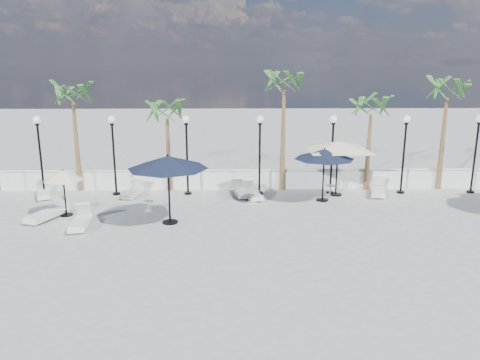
{
  "coord_description": "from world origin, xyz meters",
  "views": [
    {
      "loc": [
        -1.37,
        -15.62,
        6.29
      ],
      "look_at": [
        -1.01,
        3.34,
        1.5
      ],
      "focal_mm": 35.0,
      "sensor_mm": 36.0,
      "label": 1
    }
  ],
  "objects_px": {
    "lounger_1": "(80,221)",
    "lounger_4": "(251,193)",
    "parasol_cream_small": "(63,176)",
    "lounger_6": "(378,190)",
    "lounger_5": "(240,191)",
    "lounger_3": "(133,192)",
    "lounger_0": "(43,192)",
    "lounger_2": "(47,213)",
    "parasol_navy_left": "(168,163)",
    "parasol_cream_sq_a": "(338,142)",
    "parasol_navy_mid": "(324,154)"
  },
  "relations": [
    {
      "from": "lounger_3",
      "to": "lounger_4",
      "type": "height_order",
      "value": "lounger_4"
    },
    {
      "from": "lounger_5",
      "to": "parasol_cream_small",
      "type": "bearing_deg",
      "value": -170.28
    },
    {
      "from": "lounger_4",
      "to": "lounger_5",
      "type": "xyz_separation_m",
      "value": [
        -0.51,
        0.46,
        -0.01
      ]
    },
    {
      "from": "lounger_4",
      "to": "parasol_cream_sq_a",
      "type": "xyz_separation_m",
      "value": [
        4.13,
        0.44,
        2.39
      ]
    },
    {
      "from": "lounger_0",
      "to": "lounger_3",
      "type": "relative_size",
      "value": 1.03
    },
    {
      "from": "lounger_2",
      "to": "parasol_navy_left",
      "type": "bearing_deg",
      "value": 15.46
    },
    {
      "from": "lounger_6",
      "to": "parasol_cream_sq_a",
      "type": "xyz_separation_m",
      "value": [
        -2.07,
        -0.02,
        2.37
      ]
    },
    {
      "from": "lounger_6",
      "to": "lounger_5",
      "type": "bearing_deg",
      "value": -164.09
    },
    {
      "from": "lounger_6",
      "to": "parasol_cream_small",
      "type": "height_order",
      "value": "parasol_cream_small"
    },
    {
      "from": "lounger_5",
      "to": "parasol_cream_small",
      "type": "distance_m",
      "value": 8.1
    },
    {
      "from": "lounger_2",
      "to": "lounger_1",
      "type": "bearing_deg",
      "value": -9.21
    },
    {
      "from": "lounger_1",
      "to": "lounger_5",
      "type": "height_order",
      "value": "lounger_1"
    },
    {
      "from": "lounger_1",
      "to": "lounger_2",
      "type": "xyz_separation_m",
      "value": [
        -1.66,
        0.99,
        0.02
      ]
    },
    {
      "from": "lounger_6",
      "to": "parasol_cream_sq_a",
      "type": "distance_m",
      "value": 3.15
    },
    {
      "from": "lounger_0",
      "to": "parasol_navy_left",
      "type": "height_order",
      "value": "parasol_navy_left"
    },
    {
      "from": "lounger_2",
      "to": "lounger_4",
      "type": "bearing_deg",
      "value": 40.59
    },
    {
      "from": "lounger_5",
      "to": "parasol_navy_mid",
      "type": "xyz_separation_m",
      "value": [
        3.82,
        -0.92,
        1.97
      ]
    },
    {
      "from": "parasol_navy_mid",
      "to": "parasol_cream_small",
      "type": "xyz_separation_m",
      "value": [
        -11.22,
        -2.0,
        -0.48
      ]
    },
    {
      "from": "lounger_0",
      "to": "lounger_6",
      "type": "bearing_deg",
      "value": -22.24
    },
    {
      "from": "lounger_0",
      "to": "parasol_cream_sq_a",
      "type": "distance_m",
      "value": 14.31
    },
    {
      "from": "lounger_4",
      "to": "lounger_6",
      "type": "distance_m",
      "value": 6.22
    },
    {
      "from": "lounger_6",
      "to": "lounger_1",
      "type": "bearing_deg",
      "value": -145.59
    },
    {
      "from": "lounger_4",
      "to": "lounger_3",
      "type": "bearing_deg",
      "value": 157.86
    },
    {
      "from": "lounger_2",
      "to": "parasol_cream_sq_a",
      "type": "relative_size",
      "value": 0.37
    },
    {
      "from": "lounger_1",
      "to": "parasol_cream_sq_a",
      "type": "bearing_deg",
      "value": 14.96
    },
    {
      "from": "lounger_3",
      "to": "parasol_cream_sq_a",
      "type": "relative_size",
      "value": 0.32
    },
    {
      "from": "lounger_3",
      "to": "parasol_cream_small",
      "type": "bearing_deg",
      "value": -119.45
    },
    {
      "from": "lounger_1",
      "to": "lounger_4",
      "type": "height_order",
      "value": "lounger_1"
    },
    {
      "from": "lounger_1",
      "to": "parasol_cream_small",
      "type": "distance_m",
      "value": 2.32
    },
    {
      "from": "lounger_5",
      "to": "lounger_6",
      "type": "height_order",
      "value": "lounger_6"
    },
    {
      "from": "parasol_navy_left",
      "to": "parasol_navy_mid",
      "type": "distance_m",
      "value": 7.38
    },
    {
      "from": "lounger_5",
      "to": "lounger_6",
      "type": "distance_m",
      "value": 6.72
    },
    {
      "from": "lounger_3",
      "to": "parasol_navy_left",
      "type": "distance_m",
      "value": 5.08
    },
    {
      "from": "parasol_navy_mid",
      "to": "parasol_cream_small",
      "type": "bearing_deg",
      "value": -169.89
    },
    {
      "from": "lounger_2",
      "to": "lounger_6",
      "type": "relative_size",
      "value": 1.05
    },
    {
      "from": "parasol_navy_mid",
      "to": "parasol_cream_sq_a",
      "type": "relative_size",
      "value": 0.48
    },
    {
      "from": "lounger_1",
      "to": "lounger_4",
      "type": "distance_m",
      "value": 7.92
    },
    {
      "from": "lounger_4",
      "to": "parasol_cream_sq_a",
      "type": "relative_size",
      "value": 0.34
    },
    {
      "from": "parasol_cream_sq_a",
      "to": "lounger_1",
      "type": "bearing_deg",
      "value": -158.4
    },
    {
      "from": "lounger_4",
      "to": "parasol_navy_mid",
      "type": "bearing_deg",
      "value": -25.63
    },
    {
      "from": "lounger_2",
      "to": "parasol_navy_mid",
      "type": "relative_size",
      "value": 0.77
    },
    {
      "from": "lounger_2",
      "to": "lounger_5",
      "type": "relative_size",
      "value": 1.15
    },
    {
      "from": "lounger_2",
      "to": "lounger_6",
      "type": "distance_m",
      "value": 15.13
    },
    {
      "from": "lounger_5",
      "to": "lounger_2",
      "type": "bearing_deg",
      "value": -169.0
    },
    {
      "from": "lounger_5",
      "to": "lounger_3",
      "type": "bearing_deg",
      "value": 168.16
    },
    {
      "from": "lounger_1",
      "to": "lounger_4",
      "type": "relative_size",
      "value": 1.02
    },
    {
      "from": "lounger_0",
      "to": "lounger_2",
      "type": "bearing_deg",
      "value": -89.01
    },
    {
      "from": "lounger_4",
      "to": "parasol_navy_left",
      "type": "height_order",
      "value": "parasol_navy_left"
    },
    {
      "from": "lounger_5",
      "to": "parasol_navy_left",
      "type": "relative_size",
      "value": 0.58
    },
    {
      "from": "lounger_0",
      "to": "lounger_2",
      "type": "relative_size",
      "value": 0.87
    }
  ]
}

